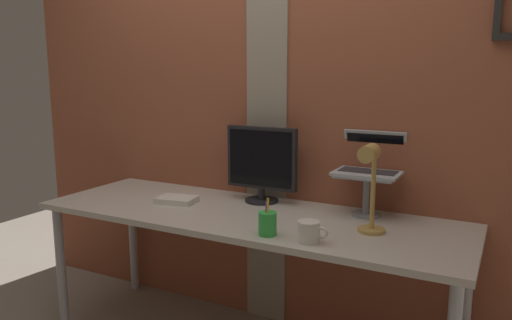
{
  "coord_description": "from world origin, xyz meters",
  "views": [
    {
      "loc": [
        1.23,
        -2.12,
        1.42
      ],
      "look_at": [
        0.09,
        0.05,
        0.98
      ],
      "focal_mm": 34.83,
      "sensor_mm": 36.0,
      "label": 1
    }
  ],
  "objects": [
    {
      "name": "brick_wall_back",
      "position": [
        0.0,
        0.36,
        1.19
      ],
      "size": [
        3.33,
        0.16,
        2.39
      ],
      "color": "brown",
      "rests_on": "ground_plane"
    },
    {
      "name": "desk",
      "position": [
        0.09,
        -0.05,
        0.66
      ],
      "size": [
        2.13,
        0.7,
        0.73
      ],
      "color": "beige",
      "rests_on": "ground_plane"
    },
    {
      "name": "monitor",
      "position": [
        0.06,
        0.18,
        0.95
      ],
      "size": [
        0.4,
        0.18,
        0.4
      ],
      "color": "black",
      "rests_on": "desk"
    },
    {
      "name": "laptop_stand",
      "position": [
        0.63,
        0.18,
        0.87
      ],
      "size": [
        0.28,
        0.22,
        0.2
      ],
      "color": "gray",
      "rests_on": "desk"
    },
    {
      "name": "laptop",
      "position": [
        0.63,
        0.25,
        0.99
      ],
      "size": [
        0.31,
        0.28,
        0.2
      ],
      "color": "#ADB2B7",
      "rests_on": "laptop_stand"
    },
    {
      "name": "desk_lamp",
      "position": [
        0.72,
        -0.1,
        0.97
      ],
      "size": [
        0.12,
        0.2,
        0.4
      ],
      "color": "tan",
      "rests_on": "desk"
    },
    {
      "name": "pen_cup",
      "position": [
        0.33,
        -0.3,
        0.78
      ],
      "size": [
        0.08,
        0.08,
        0.17
      ],
      "color": "green",
      "rests_on": "desk"
    },
    {
      "name": "coffee_mug",
      "position": [
        0.52,
        -0.3,
        0.77
      ],
      "size": [
        0.13,
        0.09,
        0.09
      ],
      "color": "silver",
      "rests_on": "desk"
    },
    {
      "name": "paper_clutter_stack",
      "position": [
        -0.33,
        -0.05,
        0.74
      ],
      "size": [
        0.22,
        0.17,
        0.03
      ],
      "primitive_type": "cube",
      "rotation": [
        0.0,
        0.0,
        0.15
      ],
      "color": "silver",
      "rests_on": "desk"
    }
  ]
}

